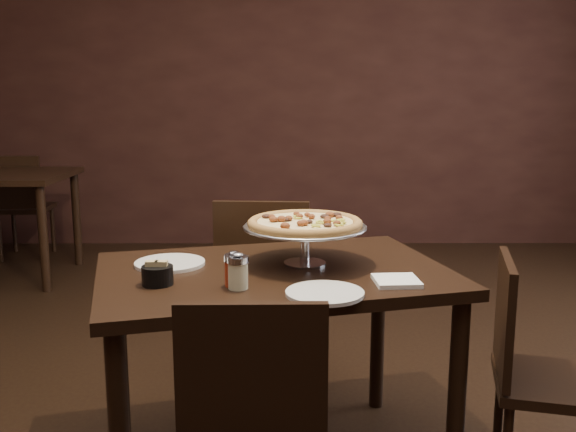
{
  "coord_description": "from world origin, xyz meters",
  "views": [
    {
      "loc": [
        0.05,
        -2.29,
        1.36
      ],
      "look_at": [
        0.06,
        -0.06,
        0.94
      ],
      "focal_mm": 40.0,
      "sensor_mm": 36.0,
      "label": 1
    }
  ],
  "objects": [
    {
      "name": "chair_side",
      "position": [
        0.9,
        -0.24,
        0.45
      ],
      "size": [
        0.46,
        0.46,
        0.82
      ],
      "rotation": [
        0.0,
        0.0,
        1.33
      ],
      "color": "black",
      "rests_on": "ground"
    },
    {
      "name": "pizza_stand",
      "position": [
        0.12,
        -0.04,
        0.91
      ],
      "size": [
        0.45,
        0.45,
        0.18
      ],
      "color": "#B1B1B8",
      "rests_on": "dining_table"
    },
    {
      "name": "dining_table",
      "position": [
        0.01,
        -0.11,
        0.66
      ],
      "size": [
        1.37,
        1.08,
        0.76
      ],
      "rotation": [
        0.0,
        0.0,
        0.25
      ],
      "color": "black",
      "rests_on": "ground"
    },
    {
      "name": "plate_left",
      "position": [
        -0.37,
        -0.05,
        0.76
      ],
      "size": [
        0.25,
        0.25,
        0.01
      ],
      "primitive_type": "cylinder",
      "color": "white",
      "rests_on": "dining_table"
    },
    {
      "name": "room",
      "position": [
        0.06,
        0.03,
        1.4
      ],
      "size": [
        6.04,
        7.04,
        2.84
      ],
      "color": "black",
      "rests_on": "ground"
    },
    {
      "name": "plate_near",
      "position": [
        0.17,
        -0.4,
        0.76
      ],
      "size": [
        0.24,
        0.24,
        0.01
      ],
      "primitive_type": "cylinder",
      "color": "white",
      "rests_on": "dining_table"
    },
    {
      "name": "serving_spatula",
      "position": [
        0.03,
        -0.08,
        0.9
      ],
      "size": [
        0.15,
        0.15,
        0.02
      ],
      "rotation": [
        0.0,
        0.0,
        -0.64
      ],
      "color": "#B1B1B8",
      "rests_on": "pizza_stand"
    },
    {
      "name": "chair_far",
      "position": [
        -0.05,
        0.58,
        0.49
      ],
      "size": [
        0.45,
        0.45,
        0.9
      ],
      "rotation": [
        0.0,
        0.0,
        3.08
      ],
      "color": "black",
      "rests_on": "ground"
    },
    {
      "name": "parmesan_shaker",
      "position": [
        -0.1,
        -0.34,
        0.81
      ],
      "size": [
        0.07,
        0.07,
        0.12
      ],
      "color": "beige",
      "rests_on": "dining_table"
    },
    {
      "name": "bg_chair_far",
      "position": [
        -2.14,
        2.95,
        0.48
      ],
      "size": [
        0.43,
        0.43,
        0.87
      ],
      "rotation": [
        0.0,
        0.0,
        3.19
      ],
      "color": "black",
      "rests_on": "ground"
    },
    {
      "name": "pepper_flake_shaker",
      "position": [
        -0.11,
        -0.31,
        0.81
      ],
      "size": [
        0.07,
        0.07,
        0.12
      ],
      "color": "maroon",
      "rests_on": "dining_table"
    },
    {
      "name": "napkin_stack",
      "position": [
        0.41,
        -0.28,
        0.76
      ],
      "size": [
        0.15,
        0.15,
        0.02
      ],
      "primitive_type": "cube",
      "rotation": [
        0.0,
        0.0,
        0.07
      ],
      "color": "white",
      "rests_on": "dining_table"
    },
    {
      "name": "packet_caddy",
      "position": [
        -0.37,
        -0.29,
        0.79
      ],
      "size": [
        0.1,
        0.1,
        0.08
      ],
      "rotation": [
        0.0,
        0.0,
        -0.0
      ],
      "color": "black",
      "rests_on": "dining_table"
    }
  ]
}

